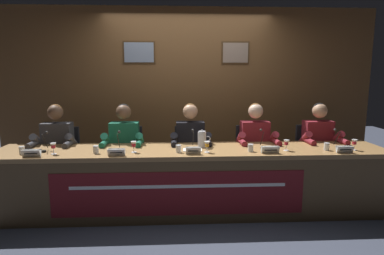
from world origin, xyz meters
The scene contains 35 objects.
ground_plane centered at (0.00, 0.00, 0.00)m, with size 12.00×12.00×0.00m, color #383D4C.
wall_back_panelled centered at (0.00, 1.35, 1.30)m, with size 5.72×0.14×2.60m.
conference_table centered at (0.00, -0.12, 0.53)m, with size 4.52×0.76×0.76m.
chair_far_left centered at (-1.69, 0.56, 0.45)m, with size 0.44×0.44×0.92m.
panelist_far_left centered at (-1.69, 0.36, 0.73)m, with size 0.51×0.48×1.24m.
nameplate_far_left centered at (-1.70, -0.29, 0.80)m, with size 0.19×0.06×0.08m.
juice_glass_far_left centered at (-1.51, -0.18, 0.84)m, with size 0.06×0.06×0.12m.
water_cup_far_left centered at (-1.85, -0.16, 0.79)m, with size 0.06×0.06×0.08m.
microphone_far_left centered at (-1.66, -0.04, 0.83)m, with size 0.06×0.17×0.22m.
chair_left centered at (-0.84, 0.56, 0.45)m, with size 0.44×0.44×0.92m.
panelist_left centered at (-0.84, 0.36, 0.73)m, with size 0.51×0.48×1.24m.
nameplate_left centered at (-0.82, -0.29, 0.80)m, with size 0.18×0.06×0.08m.
juice_glass_left centered at (-0.65, -0.14, 0.84)m, with size 0.06×0.06×0.12m.
water_cup_left centered at (-1.06, -0.17, 0.79)m, with size 0.06×0.06×0.08m.
microphone_left centered at (-0.84, -0.05, 0.83)m, with size 0.06×0.17×0.22m.
chair_center centered at (0.00, 0.56, 0.45)m, with size 0.44×0.44×0.92m.
panelist_center centered at (0.00, 0.36, 0.73)m, with size 0.51×0.48×1.24m.
nameplate_center centered at (0.00, -0.26, 0.80)m, with size 0.16×0.06×0.08m.
juice_glass_center centered at (0.16, -0.19, 0.84)m, with size 0.06×0.06×0.12m.
water_cup_center centered at (-0.16, -0.17, 0.79)m, with size 0.06×0.06×0.08m.
microphone_center centered at (0.01, 0.02, 0.83)m, with size 0.06×0.17×0.22m.
chair_right centered at (0.84, 0.56, 0.45)m, with size 0.44×0.44×0.92m.
panelist_right centered at (0.84, 0.36, 0.73)m, with size 0.51×0.48×1.24m.
nameplate_right centered at (0.84, -0.26, 0.80)m, with size 0.20×0.06×0.08m.
juice_glass_right centered at (1.06, -0.15, 0.84)m, with size 0.06×0.06×0.12m.
water_cup_right centered at (0.65, -0.17, 0.79)m, with size 0.06×0.06×0.08m.
microphone_right centered at (0.83, -0.01, 0.83)m, with size 0.06×0.17×0.22m.
chair_far_right centered at (1.69, 0.56, 0.45)m, with size 0.44×0.44×0.92m.
panelist_far_right centered at (1.69, 0.36, 0.73)m, with size 0.51×0.48×1.24m.
nameplate_far_right centered at (1.66, -0.29, 0.80)m, with size 0.18×0.06×0.08m.
juice_glass_far_right centered at (1.84, -0.17, 0.84)m, with size 0.06×0.06×0.12m.
water_cup_far_right centered at (1.53, -0.15, 0.79)m, with size 0.06×0.06×0.08m.
microphone_far_right centered at (1.71, -0.04, 0.83)m, with size 0.06×0.17×0.22m.
water_pitcher_central centered at (0.12, 0.08, 0.85)m, with size 0.15×0.10×0.21m.
document_stack_center centered at (0.00, -0.09, 0.76)m, with size 0.22×0.16×0.01m.
Camera 1 is at (-0.19, -3.62, 1.61)m, focal length 29.89 mm.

